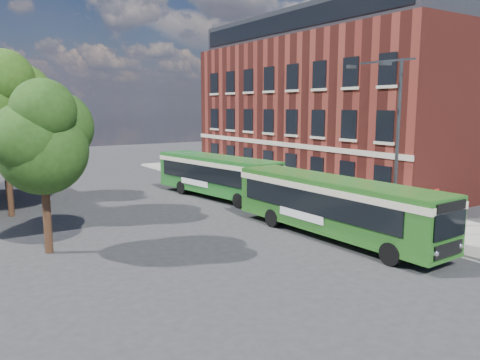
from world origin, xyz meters
TOP-DOWN VIEW (x-y plane):
  - ground at (0.00, 0.00)m, footprint 120.00×120.00m
  - pavement at (7.00, 8.00)m, footprint 6.00×48.00m
  - kerb_line at (3.95, 8.00)m, footprint 0.12×48.00m
  - brick_office at (14.00, 12.00)m, footprint 12.10×26.00m
  - street_lamp at (4.84, -2.00)m, footprint 2.96×2.38m
  - bus_stop_sign at (5.60, -4.20)m, footprint 0.35×0.08m
  - bus_front at (1.41, -1.33)m, footprint 3.12×12.67m
  - bus_rear at (1.71, 10.97)m, footprint 4.23×11.54m
  - pedestrian_a at (5.87, -2.39)m, footprint 0.63×0.41m
  - pedestrian_b at (5.00, -0.12)m, footprint 0.92×0.77m
  - tree_left at (-11.16, 3.75)m, footprint 4.60×4.37m
  - tree_mid at (-11.62, 12.54)m, footprint 5.80×5.51m
  - tree_right at (-11.00, 19.38)m, footprint 4.96×4.72m

SIDE VIEW (x-z plane):
  - ground at x=0.00m, z-range 0.00..0.00m
  - kerb_line at x=3.95m, z-range 0.00..0.01m
  - pavement at x=7.00m, z-range 0.00..0.15m
  - pedestrian_b at x=5.00m, z-range 0.15..1.87m
  - pedestrian_a at x=5.87m, z-range 0.15..1.87m
  - bus_stop_sign at x=5.60m, z-range 0.25..2.77m
  - bus_rear at x=1.71m, z-range 0.32..3.34m
  - bus_front at x=1.41m, z-range 0.32..3.34m
  - street_lamp at x=4.84m, z-range 0.29..9.29m
  - tree_left at x=-11.16m, z-range 1.38..9.15m
  - tree_right at x=-11.00m, z-range 1.50..9.88m
  - tree_mid at x=-11.62m, z-range 1.75..11.54m
  - brick_office at x=14.00m, z-range -0.13..14.07m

